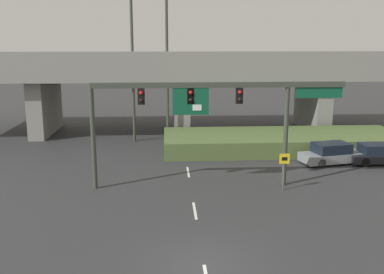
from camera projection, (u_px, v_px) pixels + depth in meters
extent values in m
plane|color=#2D2D30|center=(204.00, 262.00, 17.98)|extent=(160.00, 160.00, 0.00)
cube|color=silver|center=(195.00, 211.00, 23.41)|extent=(0.14, 2.40, 0.01)
cube|color=silver|center=(188.00, 172.00, 30.20)|extent=(0.14, 2.40, 0.01)
cube|color=silver|center=(184.00, 148.00, 37.00)|extent=(0.14, 2.40, 0.01)
cube|color=silver|center=(181.00, 131.00, 43.80)|extent=(0.14, 2.40, 0.01)
cylinder|color=#383D33|center=(93.00, 137.00, 26.25)|extent=(0.28, 0.28, 6.32)
cylinder|color=#383D33|center=(286.00, 134.00, 26.90)|extent=(0.28, 0.28, 6.32)
cube|color=#383D33|center=(220.00, 85.00, 26.03)|extent=(14.82, 0.32, 0.32)
cube|color=black|center=(141.00, 96.00, 25.91)|extent=(0.40, 0.28, 0.95)
sphere|color=red|center=(141.00, 93.00, 25.69)|extent=(0.22, 0.22, 0.22)
sphere|color=black|center=(141.00, 100.00, 25.78)|extent=(0.22, 0.22, 0.22)
cube|color=black|center=(191.00, 96.00, 26.07)|extent=(0.40, 0.28, 0.95)
sphere|color=red|center=(191.00, 93.00, 25.85)|extent=(0.22, 0.22, 0.22)
sphere|color=black|center=(191.00, 100.00, 25.95)|extent=(0.22, 0.22, 0.22)
cube|color=black|center=(239.00, 96.00, 26.23)|extent=(0.40, 0.28, 0.95)
sphere|color=red|center=(240.00, 92.00, 26.02)|extent=(0.22, 0.22, 0.22)
sphere|color=black|center=(240.00, 100.00, 26.11)|extent=(0.22, 0.22, 0.22)
cube|color=#0F4C33|center=(191.00, 101.00, 26.04)|extent=(2.11, 0.08, 1.57)
cube|color=white|center=(197.00, 108.00, 26.09)|extent=(0.53, 0.03, 0.35)
cube|color=#0F4C33|center=(319.00, 93.00, 26.41)|extent=(2.79, 0.07, 0.64)
cylinder|color=#4C4C4C|center=(284.00, 172.00, 26.35)|extent=(0.08, 0.08, 2.28)
cube|color=yellow|center=(285.00, 159.00, 26.13)|extent=(0.60, 0.03, 0.60)
cube|color=black|center=(285.00, 159.00, 26.12)|extent=(0.33, 0.01, 0.21)
cylinder|color=#383D33|center=(167.00, 47.00, 37.55)|extent=(0.24, 0.24, 16.30)
cylinder|color=#383D33|center=(132.00, 37.00, 37.48)|extent=(0.24, 0.24, 17.79)
cube|color=gray|center=(181.00, 69.00, 42.36)|extent=(45.29, 9.42, 1.70)
cube|color=gray|center=(183.00, 57.00, 37.68)|extent=(45.29, 0.40, 0.90)
cube|color=gray|center=(45.00, 106.00, 42.36)|extent=(1.40, 7.54, 5.14)
cube|color=gray|center=(181.00, 105.00, 43.09)|extent=(1.40, 7.54, 5.14)
cube|color=gray|center=(312.00, 104.00, 43.82)|extent=(1.40, 7.54, 5.14)
cube|color=#4C6033|center=(282.00, 141.00, 36.30)|extent=(19.10, 6.44, 1.30)
cube|color=gray|center=(333.00, 157.00, 32.31)|extent=(5.01, 2.84, 0.62)
cube|color=black|center=(332.00, 148.00, 32.12)|extent=(2.76, 2.17, 0.72)
cylinder|color=black|center=(344.00, 155.00, 33.50)|extent=(0.67, 0.35, 0.64)
cylinder|color=black|center=(358.00, 160.00, 31.95)|extent=(0.67, 0.35, 0.64)
cylinder|color=black|center=(309.00, 157.00, 32.73)|extent=(0.67, 0.35, 0.64)
cylinder|color=black|center=(321.00, 163.00, 31.18)|extent=(0.67, 0.35, 0.64)
cube|color=black|center=(378.00, 157.00, 32.28)|extent=(4.42, 1.92, 0.58)
cube|color=black|center=(377.00, 149.00, 32.13)|extent=(2.31, 1.71, 0.68)
cylinder|color=black|center=(355.00, 156.00, 33.02)|extent=(0.64, 0.23, 0.64)
cylinder|color=black|center=(365.00, 162.00, 31.41)|extent=(0.64, 0.23, 0.64)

